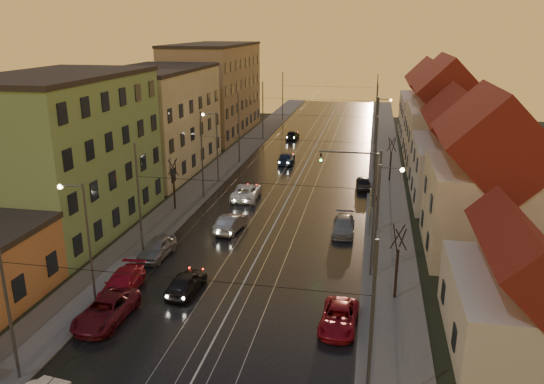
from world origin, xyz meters
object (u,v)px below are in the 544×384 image
Objects in this scene: parked_left_2 at (122,283)px; parked_right_0 at (339,318)px; street_lamp_1 at (382,208)px; traffic_light_mast at (367,180)px; street_lamp_0 at (83,231)px; driving_car_0 at (186,282)px; driving_car_1 at (231,223)px; driving_car_2 at (246,192)px; parked_right_2 at (363,184)px; driving_car_4 at (293,135)px; street_lamp_3 at (380,121)px; parked_left_1 at (106,310)px; driving_car_3 at (286,158)px; street_lamp_2 at (214,140)px; parked_right_1 at (344,225)px; parked_left_3 at (157,248)px.

parked_left_2 reaches higher than parked_right_0.
traffic_light_mast is (-1.11, 8.00, -0.29)m from street_lamp_1.
street_lamp_0 reaches higher than driving_car_0.
driving_car_2 is (-0.79, 8.99, 0.02)m from driving_car_1.
traffic_light_mast is at bearing -92.84° from parked_right_2.
driving_car_4 is 51.99m from parked_left_2.
street_lamp_1 reaches higher than driving_car_4.
driving_car_2 is (-13.33, -21.34, -4.12)m from street_lamp_3.
driving_car_1 is (5.67, 13.67, -4.14)m from street_lamp_0.
street_lamp_0 is 7.40m from driving_car_0.
parked_left_1 is at bearing -148.09° from street_lamp_1.
street_lamp_0 is at bearing 74.33° from driving_car_1.
parked_left_1 reaches higher than driving_car_3.
driving_car_0 is at bearing 9.07° from parked_left_2.
street_lamp_1 is at bearing 76.82° from parked_right_0.
driving_car_2 is 25.26m from parked_right_0.
parked_left_2 is at bearing 87.82° from driving_car_4.
street_lamp_2 reaches higher than driving_car_1.
driving_car_4 is 39.61m from parked_right_1.
driving_car_4 reaches higher than parked_right_1.
parked_right_2 is at bearing 56.69° from parked_left_2.
parked_left_2 reaches higher than driving_car_3.
parked_left_3 is at bearing -151.80° from parked_right_1.
driving_car_4 is at bearing 107.99° from traffic_light_mast.
driving_car_2 is 1.06× the size of parked_left_1.
driving_car_3 is 1.04× the size of parked_right_1.
parked_right_2 is at bearing 66.56° from parked_left_1.
driving_car_1 reaches higher than parked_right_0.
street_lamp_1 is at bearing -152.36° from driving_car_0.
driving_car_1 reaches higher than driving_car_3.
traffic_light_mast is at bearing -35.07° from street_lamp_2.
parked_left_1 is at bearing -128.70° from parked_right_1.
driving_car_2 is 13.06m from parked_right_2.
parked_right_1 is at bearing 141.10° from driving_car_2.
street_lamp_0 is at bearing 74.93° from driving_car_2.
driving_car_4 is at bearing 84.67° from street_lamp_0.
parked_left_3 is 25.88m from parked_right_2.
driving_car_2 is 15.68m from parked_left_3.
street_lamp_1 is 1.45× the size of driving_car_2.
driving_car_3 is at bearing -85.17° from driving_car_1.
traffic_light_mast is 1.50× the size of driving_car_3.
driving_car_3 is 39.22m from parked_right_0.
parked_right_0 is at bearing -9.84° from parked_left_2.
street_lamp_3 is (0.00, 36.00, 0.00)m from street_lamp_1.
parked_right_2 is (11.66, -25.00, -0.07)m from driving_car_4.
street_lamp_1 is 1.00× the size of street_lamp_3.
driving_car_2 is at bearing 91.47° from driving_car_4.
driving_car_2 is at bearing 151.39° from traffic_light_mast.
street_lamp_1 is at bearing 162.52° from driving_car_1.
street_lamp_3 is 1.89× the size of driving_car_0.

